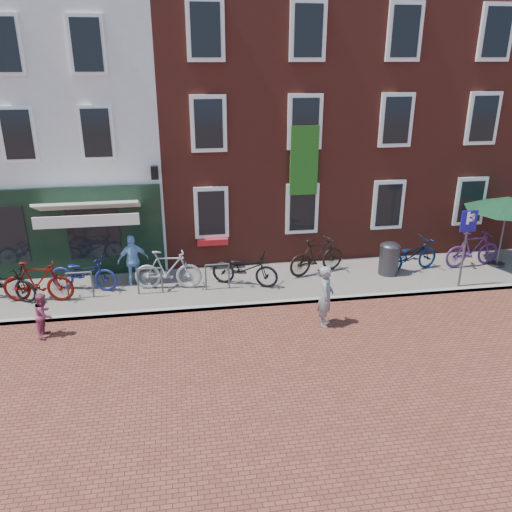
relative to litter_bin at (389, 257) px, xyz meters
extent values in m
plane|color=brown|center=(-6.07, -1.51, -0.70)|extent=(80.00, 80.00, 0.00)
cube|color=slate|center=(-5.07, -0.01, -0.65)|extent=(24.00, 3.00, 0.10)
cube|color=silver|center=(-11.07, 5.49, 3.80)|extent=(8.00, 8.00, 9.00)
cube|color=maroon|center=(-4.07, 5.49, 4.30)|extent=(6.00, 8.00, 10.00)
cube|color=maroon|center=(1.93, 5.49, 4.30)|extent=(6.00, 8.00, 10.00)
cylinder|color=#37383A|center=(0.00, 0.00, -0.13)|extent=(0.63, 0.63, 0.94)
ellipsoid|color=#37383A|center=(0.00, 0.00, 0.42)|extent=(0.63, 0.63, 0.28)
cylinder|color=#4C4C4F|center=(1.78, -1.26, 0.58)|extent=(0.07, 0.07, 2.35)
cube|color=navy|center=(1.78, -1.28, 1.50)|extent=(0.50, 0.04, 0.65)
cylinder|color=#4C4C4F|center=(3.93, 0.11, -0.56)|extent=(0.50, 0.50, 0.08)
cylinder|color=#4C4C4F|center=(3.93, 0.11, 0.54)|extent=(0.06, 0.06, 2.27)
cone|color=#12381E|center=(3.93, 0.11, 1.67)|extent=(2.70, 2.70, 0.45)
imported|color=gray|center=(-2.93, -2.79, 0.14)|extent=(0.59, 0.71, 1.68)
imported|color=#9B3F5A|center=(-10.15, -2.22, -0.10)|extent=(0.52, 0.63, 1.19)
imported|color=#7FB1E4|center=(-8.07, 0.44, 0.20)|extent=(1.00, 0.59, 1.60)
imported|color=black|center=(-11.69, -0.07, -0.05)|extent=(2.20, 1.52, 1.10)
imported|color=#560A04|center=(-10.71, -0.33, 0.01)|extent=(2.08, 0.83, 1.22)
imported|color=navy|center=(-9.54, 0.28, -0.05)|extent=(2.20, 1.26, 1.10)
imported|color=gray|center=(-7.03, -0.02, 0.01)|extent=(2.08, 0.81, 1.22)
imported|color=black|center=(-4.71, -0.14, -0.05)|extent=(2.20, 1.49, 1.10)
imported|color=black|center=(-2.30, 0.39, 0.01)|extent=(2.10, 1.19, 1.22)
imported|color=#061C45|center=(0.79, 0.12, -0.05)|extent=(2.20, 1.26, 1.10)
imported|color=#481F5B|center=(3.01, 0.19, 0.01)|extent=(2.07, 0.80, 1.22)
camera|label=1|loc=(-6.64, -14.53, 6.03)|focal=36.10mm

